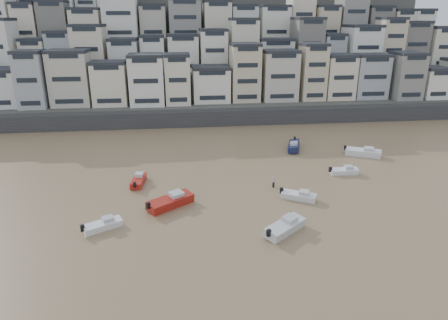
{
  "coord_description": "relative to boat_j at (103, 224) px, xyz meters",
  "views": [
    {
      "loc": [
        2.89,
        -23.62,
        23.31
      ],
      "look_at": [
        9.38,
        30.0,
        4.0
      ],
      "focal_mm": 32.0,
      "sensor_mm": 36.0,
      "label": 1
    }
  ],
  "objects": [
    {
      "name": "boat_i",
      "position": [
        30.62,
        26.41,
        0.22
      ],
      "size": [
        4.11,
        6.83,
        1.77
      ],
      "primitive_type": null,
      "rotation": [
        0.0,
        0.0,
        -1.9
      ],
      "color": "#131B3C",
      "rests_on": "ground"
    },
    {
      "name": "boat_f",
      "position": [
        3.06,
        13.24,
        0.06
      ],
      "size": [
        2.39,
        5.54,
        1.46
      ],
      "primitive_type": null,
      "rotation": [
        0.0,
        0.0,
        1.45
      ],
      "color": "#A81C14",
      "rests_on": "ground"
    },
    {
      "name": "boat_j",
      "position": [
        0.0,
        0.0,
        0.0
      ],
      "size": [
        5.07,
        3.73,
        1.33
      ],
      "primitive_type": null,
      "rotation": [
        0.0,
        0.0,
        0.5
      ],
      "color": "silver",
      "rests_on": "ground"
    },
    {
      "name": "boat_d",
      "position": [
        34.94,
        13.28,
        -0.01
      ],
      "size": [
        4.85,
        1.62,
        1.32
      ],
      "primitive_type": null,
      "rotation": [
        0.0,
        0.0,
        -0.01
      ],
      "color": "silver",
      "rests_on": "ground"
    },
    {
      "name": "boat_a",
      "position": [
        20.89,
        -3.27,
        0.2
      ],
      "size": [
        6.27,
        5.64,
        1.74
      ],
      "primitive_type": null,
      "rotation": [
        0.0,
        0.0,
        0.68
      ],
      "color": "silver",
      "rests_on": "ground"
    },
    {
      "name": "hillside",
      "position": [
        20.94,
        85.87,
        12.34
      ],
      "size": [
        141.04,
        66.0,
        50.0
      ],
      "color": "#4C4C47",
      "rests_on": "ground"
    },
    {
      "name": "harbor_wall",
      "position": [
        16.2,
        46.03,
        1.08
      ],
      "size": [
        140.0,
        3.0,
        3.5
      ],
      "primitive_type": "cube",
      "color": "#38383A",
      "rests_on": "ground"
    },
    {
      "name": "boat_g",
      "position": [
        41.86,
        21.37,
        0.23
      ],
      "size": [
        6.87,
        4.96,
        1.8
      ],
      "primitive_type": null,
      "rotation": [
        0.0,
        0.0,
        -0.48
      ],
      "color": "silver",
      "rests_on": "ground"
    },
    {
      "name": "boat_b",
      "position": [
        25.08,
        5.08,
        0.03
      ],
      "size": [
        5.24,
        3.99,
        1.39
      ],
      "primitive_type": null,
      "rotation": [
        0.0,
        0.0,
        -0.52
      ],
      "color": "silver",
      "rests_on": "ground"
    },
    {
      "name": "person_pink",
      "position": [
        22.66,
        9.55,
        0.2
      ],
      "size": [
        0.44,
        0.44,
        1.74
      ],
      "primitive_type": null,
      "color": "#BA8396",
      "rests_on": "ground"
    },
    {
      "name": "boat_c",
      "position": [
        7.81,
        4.99,
        0.29
      ],
      "size": [
        7.05,
        5.99,
        1.92
      ],
      "primitive_type": null,
      "rotation": [
        0.0,
        0.0,
        0.63
      ],
      "color": "maroon",
      "rests_on": "ground"
    }
  ]
}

